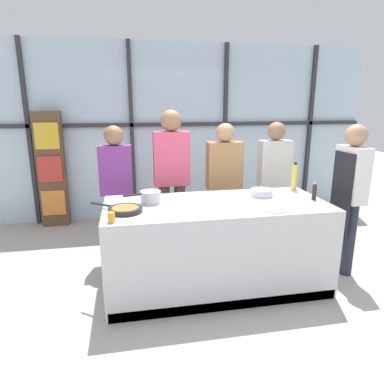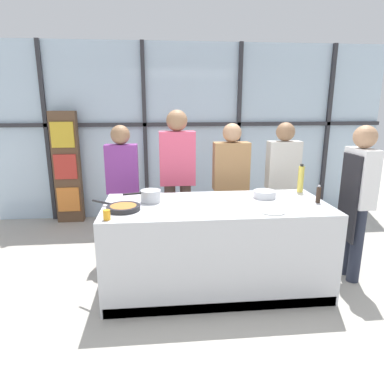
{
  "view_description": "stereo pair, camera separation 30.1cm",
  "coord_description": "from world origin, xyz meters",
  "px_view_note": "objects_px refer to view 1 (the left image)",
  "views": [
    {
      "loc": [
        -0.86,
        -3.18,
        1.88
      ],
      "look_at": [
        -0.23,
        0.1,
        1.01
      ],
      "focal_mm": 32.0,
      "sensor_mm": 36.0,
      "label": 1
    },
    {
      "loc": [
        -0.56,
        -3.22,
        1.88
      ],
      "look_at": [
        -0.23,
        0.1,
        1.01
      ],
      "focal_mm": 32.0,
      "sensor_mm": 36.0,
      "label": 2
    }
  ],
  "objects_px": {
    "pepper_grinder": "(314,192)",
    "juice_glass_near": "(111,217)",
    "white_plate": "(274,209)",
    "frying_pan": "(125,209)",
    "spectator_center_right": "(224,180)",
    "spectator_center_left": "(172,174)",
    "spectator_far_left": "(116,184)",
    "spectator_far_right": "(274,177)",
    "saucepan": "(150,197)",
    "mixing_bowl": "(262,192)",
    "oil_bottle": "(294,177)",
    "chef": "(349,190)"
  },
  "relations": [
    {
      "from": "chef",
      "to": "white_plate",
      "type": "bearing_deg",
      "value": 109.42
    },
    {
      "from": "oil_bottle",
      "to": "juice_glass_near",
      "type": "xyz_separation_m",
      "value": [
        -2.03,
        -0.75,
        -0.11
      ]
    },
    {
      "from": "spectator_far_left",
      "to": "spectator_far_right",
      "type": "height_order",
      "value": "spectator_far_right"
    },
    {
      "from": "white_plate",
      "to": "mixing_bowl",
      "type": "bearing_deg",
      "value": 81.11
    },
    {
      "from": "spectator_center_left",
      "to": "juice_glass_near",
      "type": "relative_size",
      "value": 20.56
    },
    {
      "from": "spectator_center_right",
      "to": "spectator_center_left",
      "type": "bearing_deg",
      "value": 0.0
    },
    {
      "from": "spectator_far_right",
      "to": "juice_glass_near",
      "type": "distance_m",
      "value": 2.39
    },
    {
      "from": "spectator_center_left",
      "to": "spectator_far_right",
      "type": "height_order",
      "value": "spectator_center_left"
    },
    {
      "from": "spectator_center_left",
      "to": "pepper_grinder",
      "type": "xyz_separation_m",
      "value": [
        1.36,
        -0.96,
        -0.05
      ]
    },
    {
      "from": "white_plate",
      "to": "frying_pan",
      "type": "bearing_deg",
      "value": 171.75
    },
    {
      "from": "spectator_center_left",
      "to": "oil_bottle",
      "type": "distance_m",
      "value": 1.45
    },
    {
      "from": "spectator_center_right",
      "to": "saucepan",
      "type": "height_order",
      "value": "spectator_center_right"
    },
    {
      "from": "spectator_center_left",
      "to": "spectator_center_right",
      "type": "xyz_separation_m",
      "value": [
        0.67,
        0.0,
        -0.11
      ]
    },
    {
      "from": "spectator_center_left",
      "to": "white_plate",
      "type": "relative_size",
      "value": 7.68
    },
    {
      "from": "chef",
      "to": "pepper_grinder",
      "type": "xyz_separation_m",
      "value": [
        -0.48,
        -0.11,
        0.03
      ]
    },
    {
      "from": "spectator_center_left",
      "to": "pepper_grinder",
      "type": "bearing_deg",
      "value": 144.8
    },
    {
      "from": "white_plate",
      "to": "spectator_center_right",
      "type": "bearing_deg",
      "value": 96.35
    },
    {
      "from": "spectator_far_left",
      "to": "spectator_center_right",
      "type": "xyz_separation_m",
      "value": [
        1.34,
        0.0,
        -0.01
      ]
    },
    {
      "from": "mixing_bowl",
      "to": "chef",
      "type": "bearing_deg",
      "value": -7.48
    },
    {
      "from": "pepper_grinder",
      "to": "saucepan",
      "type": "bearing_deg",
      "value": 173.59
    },
    {
      "from": "oil_bottle",
      "to": "pepper_grinder",
      "type": "bearing_deg",
      "value": -88.66
    },
    {
      "from": "spectator_far_right",
      "to": "white_plate",
      "type": "relative_size",
      "value": 7.03
    },
    {
      "from": "spectator_far_left",
      "to": "oil_bottle",
      "type": "relative_size",
      "value": 5.12
    },
    {
      "from": "spectator_far_left",
      "to": "spectator_far_right",
      "type": "bearing_deg",
      "value": -180.0
    },
    {
      "from": "frying_pan",
      "to": "pepper_grinder",
      "type": "height_order",
      "value": "pepper_grinder"
    },
    {
      "from": "frying_pan",
      "to": "pepper_grinder",
      "type": "bearing_deg",
      "value": 1.69
    },
    {
      "from": "saucepan",
      "to": "chef",
      "type": "bearing_deg",
      "value": -2.11
    },
    {
      "from": "spectator_far_right",
      "to": "mixing_bowl",
      "type": "xyz_separation_m",
      "value": [
        -0.46,
        -0.72,
        0.0
      ]
    },
    {
      "from": "chef",
      "to": "oil_bottle",
      "type": "xyz_separation_m",
      "value": [
        -0.49,
        0.32,
        0.1
      ]
    },
    {
      "from": "spectator_far_left",
      "to": "spectator_center_right",
      "type": "relative_size",
      "value": 0.99
    },
    {
      "from": "spectator_center_right",
      "to": "spectator_far_right",
      "type": "xyz_separation_m",
      "value": [
        0.67,
        0.0,
        0.02
      ]
    },
    {
      "from": "spectator_far_left",
      "to": "spectator_center_right",
      "type": "distance_m",
      "value": 1.34
    },
    {
      "from": "spectator_center_right",
      "to": "oil_bottle",
      "type": "xyz_separation_m",
      "value": [
        0.68,
        -0.53,
        0.13
      ]
    },
    {
      "from": "chef",
      "to": "mixing_bowl",
      "type": "height_order",
      "value": "chef"
    },
    {
      "from": "spectator_center_right",
      "to": "juice_glass_near",
      "type": "relative_size",
      "value": 18.73
    },
    {
      "from": "spectator_center_left",
      "to": "spectator_center_right",
      "type": "height_order",
      "value": "spectator_center_left"
    },
    {
      "from": "saucepan",
      "to": "mixing_bowl",
      "type": "bearing_deg",
      "value": 2.21
    },
    {
      "from": "pepper_grinder",
      "to": "chef",
      "type": "bearing_deg",
      "value": 12.77
    },
    {
      "from": "spectator_far_right",
      "to": "pepper_grinder",
      "type": "bearing_deg",
      "value": 91.27
    },
    {
      "from": "chef",
      "to": "white_plate",
      "type": "relative_size",
      "value": 7.1
    },
    {
      "from": "chef",
      "to": "saucepan",
      "type": "bearing_deg",
      "value": 87.89
    },
    {
      "from": "oil_bottle",
      "to": "pepper_grinder",
      "type": "relative_size",
      "value": 1.72
    },
    {
      "from": "spectator_center_left",
      "to": "spectator_far_right",
      "type": "relative_size",
      "value": 1.09
    },
    {
      "from": "spectator_far_right",
      "to": "spectator_center_right",
      "type": "bearing_deg",
      "value": 0.0
    },
    {
      "from": "pepper_grinder",
      "to": "juice_glass_near",
      "type": "distance_m",
      "value": 2.06
    },
    {
      "from": "mixing_bowl",
      "to": "juice_glass_near",
      "type": "xyz_separation_m",
      "value": [
        -1.56,
        -0.56,
        0.0
      ]
    },
    {
      "from": "spectator_center_left",
      "to": "juice_glass_near",
      "type": "distance_m",
      "value": 1.45
    },
    {
      "from": "mixing_bowl",
      "to": "juice_glass_near",
      "type": "bearing_deg",
      "value": -160.34
    },
    {
      "from": "oil_bottle",
      "to": "juice_glass_near",
      "type": "bearing_deg",
      "value": -159.72
    },
    {
      "from": "spectator_center_left",
      "to": "oil_bottle",
      "type": "relative_size",
      "value": 5.67
    }
  ]
}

